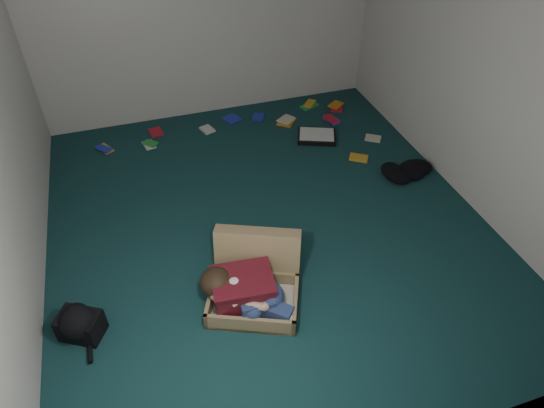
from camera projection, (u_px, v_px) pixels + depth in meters
floor at (267, 222)px, 4.63m from camera, size 4.50×4.50×0.00m
wall_back at (206, 7)px, 5.41m from camera, size 4.50×0.00×4.50m
wall_front at (417, 333)px, 2.16m from camera, size 4.50×0.00×4.50m
wall_right at (483, 66)px, 4.25m from camera, size 0.00×4.50×4.50m
suitcase at (255, 281)px, 3.88m from camera, size 0.91×0.90×0.51m
person at (246, 294)px, 3.72m from camera, size 0.67×0.57×0.32m
maroon_bin at (243, 292)px, 3.78m from camera, size 0.50×0.42×0.32m
backpack at (80, 325)px, 3.60m from camera, size 0.49×0.46×0.23m
clothing_pile at (406, 172)px, 5.13m from camera, size 0.46×0.39×0.13m
paper_tray at (317, 136)px, 5.73m from camera, size 0.54×0.47×0.06m
book_scatter at (260, 128)px, 5.91m from camera, size 3.21×1.49×0.02m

